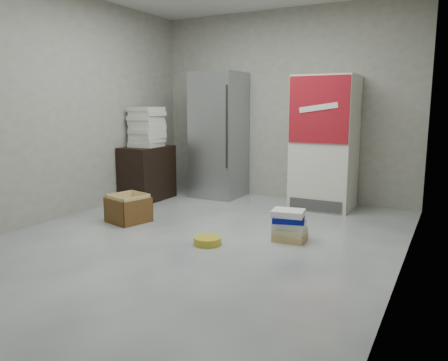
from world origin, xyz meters
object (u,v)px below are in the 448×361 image
at_px(steel_fridge, 219,135).
at_px(wood_shelf, 147,173).
at_px(coke_cooler, 325,143).
at_px(phonebook_stack_main, 289,225).
at_px(cardboard_box, 129,210).

relative_size(steel_fridge, wood_shelf, 2.37).
height_order(steel_fridge, coke_cooler, steel_fridge).
height_order(steel_fridge, phonebook_stack_main, steel_fridge).
bearing_deg(coke_cooler, wood_shelf, -163.72).
distance_m(steel_fridge, phonebook_stack_main, 2.55).
distance_m(coke_cooler, wood_shelf, 2.63).
xyz_separation_m(coke_cooler, phonebook_stack_main, (0.11, -1.66, -0.74)).
relative_size(coke_cooler, cardboard_box, 3.47).
xyz_separation_m(steel_fridge, coke_cooler, (1.65, -0.01, -0.05)).
bearing_deg(wood_shelf, cardboard_box, -62.30).
xyz_separation_m(coke_cooler, cardboard_box, (-1.87, -1.88, -0.76)).
bearing_deg(coke_cooler, steel_fridge, 179.82).
distance_m(steel_fridge, wood_shelf, 1.23).
height_order(coke_cooler, phonebook_stack_main, coke_cooler).
height_order(phonebook_stack_main, cardboard_box, cardboard_box).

